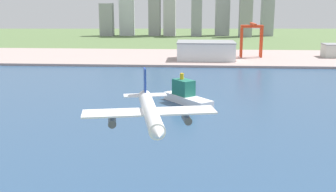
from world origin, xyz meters
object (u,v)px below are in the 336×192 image
at_px(airplane_landing, 150,112).
at_px(ferry_boat, 186,95).
at_px(warehouse_main, 206,50).
at_px(port_crane_red, 252,33).

height_order(airplane_landing, ferry_boat, airplane_landing).
distance_m(airplane_landing, ferry_boat, 150.74).
xyz_separation_m(ferry_boat, warehouse_main, (17.57, 191.53, 6.85)).
height_order(port_crane_red, warehouse_main, port_crane_red).
distance_m(port_crane_red, warehouse_main, 59.85).
relative_size(ferry_boat, port_crane_red, 0.96).
bearing_deg(airplane_landing, ferry_boat, 87.09).
bearing_deg(warehouse_main, airplane_landing, -94.23).
bearing_deg(port_crane_red, ferry_boat, -108.19).
xyz_separation_m(port_crane_red, warehouse_main, (-52.59, -21.98, -18.26)).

